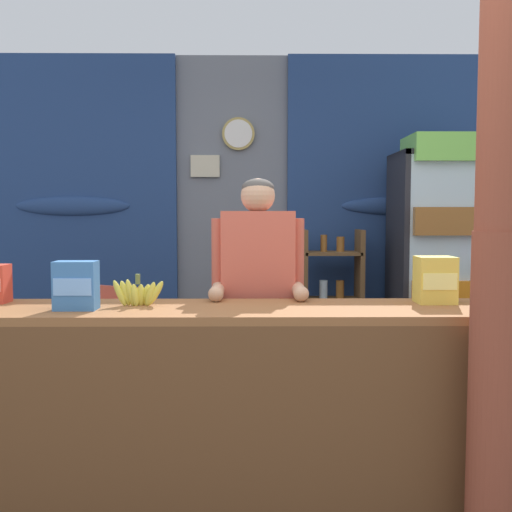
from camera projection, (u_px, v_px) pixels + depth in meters
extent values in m
plane|color=#665B51|center=(264.00, 445.00, 3.41)|extent=(7.70, 7.70, 0.00)
cube|color=slate|center=(259.00, 217.00, 4.93)|extent=(5.74, 0.12, 2.67)
cube|color=navy|center=(73.00, 192.00, 4.81)|extent=(1.71, 0.04, 2.25)
ellipsoid|color=navy|center=(73.00, 206.00, 4.80)|extent=(0.94, 0.10, 0.16)
cube|color=navy|center=(407.00, 193.00, 4.84)|extent=(2.00, 0.04, 2.25)
ellipsoid|color=navy|center=(407.00, 206.00, 4.82)|extent=(1.10, 0.10, 0.16)
cylinder|color=tan|center=(238.00, 134.00, 4.80)|extent=(0.27, 0.03, 0.27)
cylinder|color=white|center=(238.00, 134.00, 4.78)|extent=(0.23, 0.01, 0.23)
cube|color=beige|center=(205.00, 166.00, 4.81)|extent=(0.24, 0.02, 0.18)
cube|color=#935B33|center=(244.00, 311.00, 2.80)|extent=(4.46, 0.57, 0.04)
cube|color=brown|center=(244.00, 422.00, 2.57)|extent=(4.46, 0.04, 0.87)
cylinder|color=brown|center=(493.00, 387.00, 2.40)|extent=(0.20, 0.20, 1.29)
cylinder|color=brown|center=(502.00, 69.00, 2.30)|extent=(0.18, 0.18, 1.29)
cube|color=#232328|center=(429.00, 269.00, 4.70)|extent=(0.70, 0.04, 1.82)
cube|color=#232328|center=(396.00, 273.00, 4.43)|extent=(0.04, 0.57, 1.82)
cube|color=#232328|center=(482.00, 273.00, 4.43)|extent=(0.04, 0.57, 1.82)
cube|color=#232328|center=(442.00, 155.00, 4.37)|extent=(0.70, 0.57, 0.04)
cube|color=#232328|center=(437.00, 384.00, 4.49)|extent=(0.70, 0.57, 0.08)
cube|color=silver|center=(452.00, 270.00, 4.16)|extent=(0.64, 0.02, 1.66)
cylinder|color=#B7B7BC|center=(494.00, 277.00, 4.13)|extent=(0.02, 0.02, 0.40)
cube|color=silver|center=(439.00, 303.00, 4.45)|extent=(0.62, 0.49, 0.02)
cube|color=orange|center=(444.00, 291.00, 4.33)|extent=(0.58, 0.45, 0.20)
cube|color=silver|center=(440.00, 235.00, 4.41)|extent=(0.62, 0.49, 0.02)
cube|color=brown|center=(446.00, 221.00, 4.29)|extent=(0.58, 0.45, 0.20)
cube|color=silver|center=(442.00, 166.00, 4.37)|extent=(0.62, 0.49, 0.02)
cube|color=#75C64C|center=(447.00, 150.00, 4.25)|extent=(0.58, 0.45, 0.20)
cube|color=brown|center=(304.00, 307.00, 4.61)|extent=(0.04, 0.28, 1.24)
cube|color=brown|center=(359.00, 307.00, 4.61)|extent=(0.04, 0.28, 1.24)
cube|color=brown|center=(332.00, 253.00, 4.58)|extent=(0.44, 0.28, 0.02)
cylinder|color=brown|center=(324.00, 243.00, 4.57)|extent=(0.05, 0.05, 0.13)
cylinder|color=brown|center=(340.00, 244.00, 4.57)|extent=(0.06, 0.06, 0.12)
cube|color=brown|center=(332.00, 300.00, 4.60)|extent=(0.44, 0.28, 0.02)
cylinder|color=silver|center=(323.00, 289.00, 4.60)|extent=(0.07, 0.07, 0.14)
cylinder|color=brown|center=(340.00, 289.00, 4.60)|extent=(0.07, 0.07, 0.14)
cube|color=brown|center=(331.00, 346.00, 4.63)|extent=(0.44, 0.28, 0.02)
cylinder|color=silver|center=(323.00, 337.00, 4.62)|extent=(0.06, 0.06, 0.11)
cylinder|color=brown|center=(339.00, 336.00, 4.62)|extent=(0.06, 0.06, 0.13)
cube|color=#E5563D|center=(99.00, 353.00, 3.85)|extent=(0.60, 0.60, 0.04)
cube|color=#E5563D|center=(118.00, 315.00, 4.01)|extent=(0.39, 0.23, 0.40)
cylinder|color=#E5563D|center=(57.00, 389.00, 3.78)|extent=(0.04, 0.04, 0.44)
cylinder|color=#E5563D|center=(101.00, 397.00, 3.61)|extent=(0.04, 0.04, 0.44)
cylinder|color=#E5563D|center=(98.00, 374.00, 4.12)|extent=(0.04, 0.04, 0.44)
cylinder|color=#E5563D|center=(140.00, 382.00, 3.94)|extent=(0.04, 0.04, 0.44)
cube|color=#E5563D|center=(76.00, 332.00, 3.93)|extent=(0.22, 0.37, 0.03)
cube|color=#E5563D|center=(122.00, 338.00, 3.75)|extent=(0.22, 0.37, 0.03)
cylinder|color=#28282D|center=(243.00, 383.00, 3.28)|extent=(0.11, 0.11, 0.80)
cylinder|color=#28282D|center=(273.00, 383.00, 3.28)|extent=(0.11, 0.11, 0.80)
cube|color=#D15B47|center=(258.00, 263.00, 3.23)|extent=(0.40, 0.20, 0.57)
sphere|color=tan|center=(258.00, 196.00, 3.20)|extent=(0.19, 0.19, 0.19)
ellipsoid|color=#4C4742|center=(258.00, 188.00, 3.21)|extent=(0.18, 0.18, 0.10)
cylinder|color=#D15B47|center=(219.00, 253.00, 3.22)|extent=(0.08, 0.08, 0.38)
cylinder|color=tan|center=(217.00, 291.00, 3.09)|extent=(0.07, 0.26, 0.07)
sphere|color=tan|center=(216.00, 294.00, 2.96)|extent=(0.08, 0.08, 0.08)
cylinder|color=#D15B47|center=(297.00, 253.00, 3.23)|extent=(0.08, 0.08, 0.38)
cylinder|color=tan|center=(299.00, 291.00, 3.09)|extent=(0.07, 0.26, 0.07)
sphere|color=tan|center=(301.00, 294.00, 2.96)|extent=(0.08, 0.08, 0.08)
cube|color=#EAD14C|center=(435.00, 280.00, 2.92)|extent=(0.19, 0.15, 0.23)
cube|color=#FFFF8C|center=(440.00, 282.00, 2.84)|extent=(0.17, 0.00, 0.08)
cube|color=#3D75B7|center=(76.00, 285.00, 2.71)|extent=(0.19, 0.11, 0.23)
cube|color=#7CB5F7|center=(72.00, 287.00, 2.65)|extent=(0.17, 0.00, 0.08)
ellipsoid|color=#DBCC42|center=(119.00, 293.00, 2.83)|extent=(0.09, 0.04, 0.14)
ellipsoid|color=#DBCC42|center=(125.00, 293.00, 2.84)|extent=(0.07, 0.04, 0.14)
ellipsoid|color=#DBCC42|center=(130.00, 293.00, 2.84)|extent=(0.06, 0.04, 0.14)
ellipsoid|color=#DBCC42|center=(135.00, 295.00, 2.83)|extent=(0.05, 0.04, 0.12)
ellipsoid|color=#DBCC42|center=(141.00, 295.00, 2.84)|extent=(0.04, 0.03, 0.11)
ellipsoid|color=#DBCC42|center=(146.00, 295.00, 2.86)|extent=(0.07, 0.04, 0.12)
ellipsoid|color=#DBCC42|center=(150.00, 294.00, 2.83)|extent=(0.07, 0.03, 0.13)
ellipsoid|color=#DBCC42|center=(156.00, 293.00, 2.83)|extent=(0.10, 0.03, 0.14)
cylinder|color=olive|center=(138.00, 279.00, 2.84)|extent=(0.02, 0.02, 0.05)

